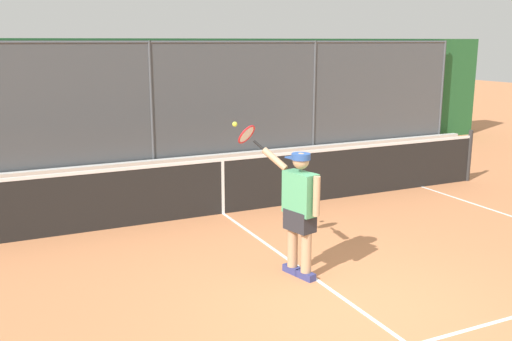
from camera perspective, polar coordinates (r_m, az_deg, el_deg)
The scene contains 4 objects.
ground_plane at distance 6.56m, azimuth 10.16°, elevation -13.42°, with size 60.00×60.00×0.00m, color #C67A4C.
fence_backdrop at distance 14.22m, azimuth -10.99°, elevation 6.79°, with size 20.50×1.37×2.92m.
tennis_net at distance 9.68m, azimuth -3.33°, elevation -1.48°, with size 11.15×0.09×1.07m.
tennis_player at distance 7.03m, azimuth 4.25°, elevation -3.53°, with size 0.70×1.24×1.86m.
Camera 1 is at (3.49, 4.76, 2.87)m, focal length 40.31 mm.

